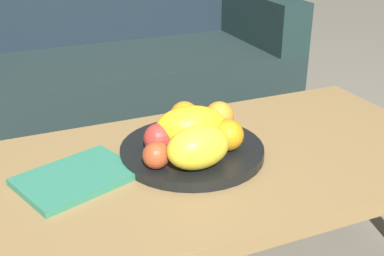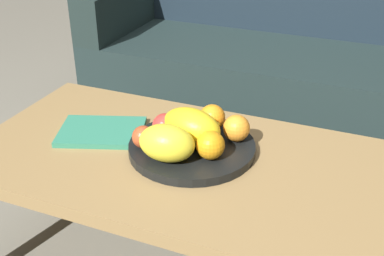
{
  "view_description": "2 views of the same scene",
  "coord_description": "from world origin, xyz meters",
  "px_view_note": "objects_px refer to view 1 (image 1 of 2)",
  "views": [
    {
      "loc": [
        -0.46,
        -0.98,
        1.0
      ],
      "look_at": [
        -0.02,
        0.04,
        0.49
      ],
      "focal_mm": 46.42,
      "sensor_mm": 36.0,
      "label": 1
    },
    {
      "loc": [
        0.43,
        -1.05,
        1.13
      ],
      "look_at": [
        -0.02,
        0.04,
        0.49
      ],
      "focal_mm": 45.33,
      "sensor_mm": 36.0,
      "label": 2
    }
  ],
  "objects_px": {
    "melon_smaller_beside": "(191,127)",
    "orange_left": "(185,116)",
    "fruit_bowl": "(192,151)",
    "melon_large_front": "(198,147)",
    "magazine": "(76,178)",
    "apple_right": "(159,138)",
    "orange_right": "(228,135)",
    "orange_front": "(219,116)",
    "apple_left": "(156,155)",
    "coffee_table": "(206,175)",
    "couch": "(92,74)",
    "banana_bunch": "(188,132)"
  },
  "relations": [
    {
      "from": "fruit_bowl",
      "to": "apple_left",
      "type": "xyz_separation_m",
      "value": [
        -0.12,
        -0.07,
        0.04
      ]
    },
    {
      "from": "couch",
      "to": "apple_right",
      "type": "bearing_deg",
      "value": -93.59
    },
    {
      "from": "melon_smaller_beside",
      "to": "orange_left",
      "type": "distance_m",
      "value": 0.11
    },
    {
      "from": "coffee_table",
      "to": "fruit_bowl",
      "type": "relative_size",
      "value": 3.57
    },
    {
      "from": "orange_left",
      "to": "melon_large_front",
      "type": "bearing_deg",
      "value": -104.77
    },
    {
      "from": "melon_large_front",
      "to": "apple_left",
      "type": "bearing_deg",
      "value": 158.41
    },
    {
      "from": "orange_right",
      "to": "magazine",
      "type": "relative_size",
      "value": 0.31
    },
    {
      "from": "fruit_bowl",
      "to": "magazine",
      "type": "distance_m",
      "value": 0.29
    },
    {
      "from": "melon_large_front",
      "to": "orange_front",
      "type": "relative_size",
      "value": 1.98
    },
    {
      "from": "magazine",
      "to": "melon_smaller_beside",
      "type": "bearing_deg",
      "value": -17.45
    },
    {
      "from": "orange_front",
      "to": "orange_right",
      "type": "distance_m",
      "value": 0.12
    },
    {
      "from": "orange_right",
      "to": "banana_bunch",
      "type": "distance_m",
      "value": 0.11
    },
    {
      "from": "melon_smaller_beside",
      "to": "magazine",
      "type": "xyz_separation_m",
      "value": [
        -0.29,
        -0.01,
        -0.07
      ]
    },
    {
      "from": "melon_large_front",
      "to": "orange_front",
      "type": "distance_m",
      "value": 0.22
    },
    {
      "from": "orange_front",
      "to": "orange_left",
      "type": "xyz_separation_m",
      "value": [
        -0.08,
        0.03,
        0.0
      ]
    },
    {
      "from": "coffee_table",
      "to": "melon_smaller_beside",
      "type": "distance_m",
      "value": 0.13
    },
    {
      "from": "couch",
      "to": "banana_bunch",
      "type": "xyz_separation_m",
      "value": [
        0.02,
        -1.04,
        0.17
      ]
    },
    {
      "from": "orange_left",
      "to": "apple_right",
      "type": "bearing_deg",
      "value": -138.35
    },
    {
      "from": "apple_left",
      "to": "magazine",
      "type": "distance_m",
      "value": 0.19
    },
    {
      "from": "orange_left",
      "to": "banana_bunch",
      "type": "relative_size",
      "value": 0.46
    },
    {
      "from": "couch",
      "to": "orange_left",
      "type": "relative_size",
      "value": 22.02
    },
    {
      "from": "fruit_bowl",
      "to": "magazine",
      "type": "relative_size",
      "value": 1.43
    },
    {
      "from": "melon_smaller_beside",
      "to": "orange_left",
      "type": "xyz_separation_m",
      "value": [
        0.03,
        0.1,
        -0.01
      ]
    },
    {
      "from": "melon_large_front",
      "to": "fruit_bowl",
      "type": "bearing_deg",
      "value": 74.14
    },
    {
      "from": "melon_large_front",
      "to": "orange_right",
      "type": "bearing_deg",
      "value": 27.12
    },
    {
      "from": "apple_right",
      "to": "banana_bunch",
      "type": "bearing_deg",
      "value": 15.55
    },
    {
      "from": "fruit_bowl",
      "to": "melon_large_front",
      "type": "xyz_separation_m",
      "value": [
        -0.03,
        -0.1,
        0.06
      ]
    },
    {
      "from": "melon_smaller_beside",
      "to": "banana_bunch",
      "type": "bearing_deg",
      "value": 80.87
    },
    {
      "from": "banana_bunch",
      "to": "orange_right",
      "type": "bearing_deg",
      "value": -47.87
    },
    {
      "from": "coffee_table",
      "to": "banana_bunch",
      "type": "distance_m",
      "value": 0.12
    },
    {
      "from": "melon_large_front",
      "to": "orange_left",
      "type": "distance_m",
      "value": 0.21
    },
    {
      "from": "magazine",
      "to": "apple_right",
      "type": "bearing_deg",
      "value": -15.6
    },
    {
      "from": "fruit_bowl",
      "to": "apple_right",
      "type": "height_order",
      "value": "apple_right"
    },
    {
      "from": "orange_right",
      "to": "fruit_bowl",
      "type": "bearing_deg",
      "value": 145.73
    },
    {
      "from": "couch",
      "to": "orange_left",
      "type": "height_order",
      "value": "couch"
    },
    {
      "from": "orange_left",
      "to": "apple_left",
      "type": "relative_size",
      "value": 1.22
    },
    {
      "from": "coffee_table",
      "to": "orange_right",
      "type": "bearing_deg",
      "value": -14.66
    },
    {
      "from": "orange_front",
      "to": "apple_left",
      "type": "xyz_separation_m",
      "value": [
        -0.23,
        -0.13,
        -0.01
      ]
    },
    {
      "from": "melon_large_front",
      "to": "melon_smaller_beside",
      "type": "relative_size",
      "value": 0.86
    },
    {
      "from": "orange_right",
      "to": "coffee_table",
      "type": "bearing_deg",
      "value": 165.34
    },
    {
      "from": "orange_left",
      "to": "apple_left",
      "type": "height_order",
      "value": "orange_left"
    },
    {
      "from": "couch",
      "to": "apple_right",
      "type": "distance_m",
      "value": 1.09
    },
    {
      "from": "fruit_bowl",
      "to": "apple_right",
      "type": "distance_m",
      "value": 0.1
    },
    {
      "from": "banana_bunch",
      "to": "magazine",
      "type": "distance_m",
      "value": 0.3
    },
    {
      "from": "fruit_bowl",
      "to": "melon_smaller_beside",
      "type": "xyz_separation_m",
      "value": [
        -0.0,
        0.0,
        0.07
      ]
    },
    {
      "from": "orange_front",
      "to": "orange_right",
      "type": "relative_size",
      "value": 0.98
    },
    {
      "from": "couch",
      "to": "fruit_bowl",
      "type": "relative_size",
      "value": 4.75
    },
    {
      "from": "orange_left",
      "to": "orange_right",
      "type": "xyz_separation_m",
      "value": [
        0.05,
        -0.15,
        0.0
      ]
    },
    {
      "from": "orange_front",
      "to": "melon_smaller_beside",
      "type": "bearing_deg",
      "value": -148.86
    },
    {
      "from": "apple_left",
      "to": "banana_bunch",
      "type": "bearing_deg",
      "value": 38.71
    }
  ]
}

